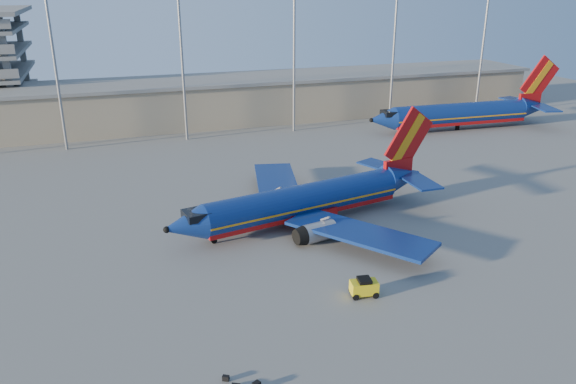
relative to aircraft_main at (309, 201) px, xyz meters
name	(u,v)px	position (x,y,z in m)	size (l,w,h in m)	color
ground	(301,242)	(-2.79, -5.16, -2.56)	(220.00, 220.00, 0.00)	slate
terminal_building	(251,98)	(7.21, 52.84, 1.76)	(122.00, 16.00, 8.50)	gray
light_mast_row	(239,35)	(2.21, 40.84, 15.00)	(101.60, 1.60, 28.65)	gray
aircraft_main	(309,201)	(0.00, 0.00, 0.00)	(35.00, 33.34, 11.97)	navy
aircraft_second	(464,113)	(42.72, 31.65, 0.48)	(39.06, 15.21, 13.22)	navy
baggage_tug	(364,287)	(-1.19, -17.14, -1.66)	(2.58, 1.78, 1.72)	gold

